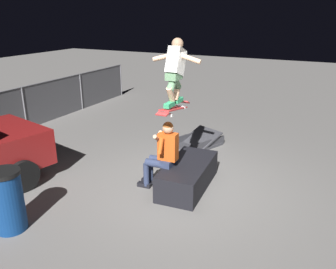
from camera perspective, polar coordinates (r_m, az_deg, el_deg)
The scene contains 7 objects.
ground_plane at distance 6.59m, azimuth 2.29°, elevation -8.72°, with size 40.00×40.00×0.00m, color slate.
ledge_box_main at distance 6.51m, azimuth 3.31°, elevation -6.74°, with size 1.59×0.73×0.48m, color black.
person_sitting_on_ledge at distance 6.25m, azimuth -0.90°, elevation -2.91°, with size 0.60×0.77×1.32m.
skateboard at distance 6.04m, azimuth 0.95°, elevation 4.29°, with size 1.02×0.22×0.15m.
skater_airborne at distance 5.94m, azimuth 1.22°, elevation 10.83°, with size 0.62×0.89×1.12m.
kicker_ramp at distance 8.56m, azimuth 4.85°, elevation -1.38°, with size 1.26×1.12×0.44m.
trash_bin at distance 5.71m, azimuth -25.03°, elevation -9.89°, with size 0.48×0.48×0.97m.
Camera 1 is at (-5.31, -2.35, 3.12)m, focal length 36.80 mm.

